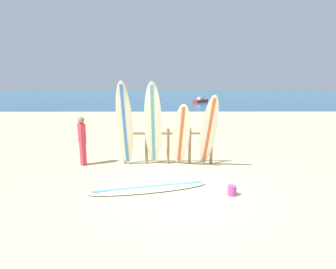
% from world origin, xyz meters
% --- Properties ---
extents(ground_plane, '(120.00, 120.00, 0.00)m').
position_xyz_m(ground_plane, '(0.00, 0.00, 0.00)').
color(ground_plane, '#D3BC8C').
extents(ocean_water, '(120.00, 80.00, 0.01)m').
position_xyz_m(ocean_water, '(0.00, 58.00, 0.00)').
color(ocean_water, '#1E5984').
rests_on(ocean_water, ground).
extents(surfboard_rack, '(2.81, 0.09, 1.13)m').
position_xyz_m(surfboard_rack, '(-0.32, 2.18, 0.68)').
color(surfboard_rack, olive).
rests_on(surfboard_rack, ground).
extents(surfboard_leaning_far_left, '(0.54, 0.68, 2.58)m').
position_xyz_m(surfboard_leaning_far_left, '(-1.60, 1.87, 1.29)').
color(surfboard_leaning_far_left, beige).
rests_on(surfboard_leaning_far_left, ground).
extents(surfboard_leaning_left, '(0.52, 0.83, 2.57)m').
position_xyz_m(surfboard_leaning_left, '(-0.76, 1.87, 1.28)').
color(surfboard_leaning_left, silver).
rests_on(surfboard_leaning_left, ground).
extents(surfboard_leaning_center_left, '(0.62, 0.99, 1.96)m').
position_xyz_m(surfboard_leaning_center_left, '(0.06, 1.82, 0.98)').
color(surfboard_leaning_center_left, white).
rests_on(surfboard_leaning_center_left, ground).
extents(surfboard_leaning_center, '(0.63, 1.04, 2.21)m').
position_xyz_m(surfboard_leaning_center, '(0.87, 1.78, 1.10)').
color(surfboard_leaning_center, silver).
rests_on(surfboard_leaning_center, ground).
extents(surfboard_lying_on_sand, '(2.93, 1.25, 0.08)m').
position_xyz_m(surfboard_lying_on_sand, '(-0.79, 0.12, 0.03)').
color(surfboard_lying_on_sand, white).
rests_on(surfboard_lying_on_sand, ground).
extents(beachgoer_standing, '(0.28, 0.28, 1.51)m').
position_xyz_m(beachgoer_standing, '(-2.94, 2.05, 0.83)').
color(beachgoer_standing, '#D8333F').
rests_on(beachgoer_standing, ground).
extents(small_boat_offshore, '(2.33, 2.59, 0.71)m').
position_xyz_m(small_boat_offshore, '(4.37, 30.54, 0.26)').
color(small_boat_offshore, '#B22D28').
rests_on(small_boat_offshore, ocean_water).
extents(sand_bucket, '(0.20, 0.20, 0.22)m').
position_xyz_m(sand_bucket, '(1.11, -0.23, 0.11)').
color(sand_bucket, '#A53F8C').
rests_on(sand_bucket, ground).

